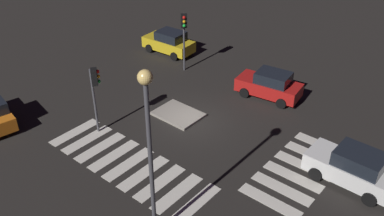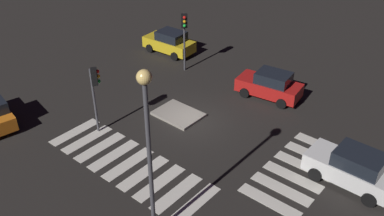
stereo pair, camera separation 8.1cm
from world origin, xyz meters
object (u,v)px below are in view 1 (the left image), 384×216
at_px(car_red, 270,85).
at_px(traffic_light_south, 95,85).
at_px(traffic_island, 178,114).
at_px(car_yellow, 169,42).
at_px(car_white, 353,168).
at_px(traffic_light_west, 184,28).
at_px(street_lamp, 149,132).

xyz_separation_m(car_red, traffic_light_south, (-5.53, -9.84, 2.19)).
relative_size(traffic_island, car_yellow, 0.66).
xyz_separation_m(traffic_island, car_yellow, (-6.85, 6.67, 0.82)).
relative_size(car_yellow, car_white, 0.96).
bearing_deg(car_yellow, traffic_light_south, 108.99).
height_order(car_yellow, car_white, car_white).
bearing_deg(traffic_light_west, traffic_island, -7.37).
distance_m(car_yellow, street_lamp, 19.52).
bearing_deg(car_red, traffic_light_west, -2.11).
height_order(car_yellow, traffic_light_south, traffic_light_south).
xyz_separation_m(car_yellow, car_white, (17.57, -5.83, 0.04)).
bearing_deg(traffic_island, street_lamp, -54.66).
distance_m(car_red, car_white, 8.97).
bearing_deg(traffic_light_west, car_yellow, -163.31).
height_order(car_yellow, traffic_light_west, traffic_light_west).
relative_size(traffic_light_west, traffic_light_south, 1.08).
height_order(car_white, street_lamp, street_lamp).
distance_m(traffic_island, street_lamp, 10.90).
bearing_deg(car_red, car_white, 140.06).
xyz_separation_m(car_yellow, traffic_light_west, (3.10, -1.71, 2.44)).
distance_m(car_red, street_lamp, 14.33).
xyz_separation_m(car_yellow, car_red, (9.98, -1.04, 0.00)).
bearing_deg(traffic_island, car_white, 4.49).
bearing_deg(traffic_light_south, car_red, 10.65).
bearing_deg(car_red, traffic_light_south, 53.03).
height_order(car_yellow, street_lamp, street_lamp).
distance_m(car_white, traffic_light_south, 14.21).
distance_m(car_yellow, car_red, 10.04).
distance_m(traffic_island, car_red, 6.50).
xyz_separation_m(traffic_light_west, street_lamp, (9.26, -12.73, 2.04)).
xyz_separation_m(traffic_island, traffic_light_south, (-2.39, -4.20, 3.02)).
height_order(traffic_island, traffic_light_west, traffic_light_west).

